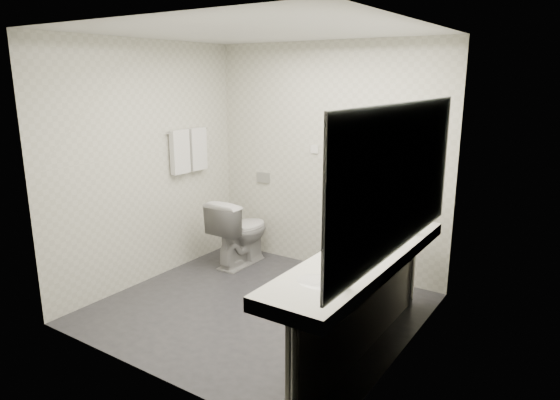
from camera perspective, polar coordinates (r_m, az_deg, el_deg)
The scene contains 31 objects.
floor at distance 4.81m, azimuth -2.54°, elevation -12.35°, with size 2.80×2.80×0.00m, color #26262B.
ceiling at distance 4.32m, azimuth -2.92°, elevation 18.86°, with size 2.80×2.80×0.00m, color silver.
wall_back at distance 5.48m, azimuth 5.39°, elevation 4.70°, with size 2.80×2.80×0.00m, color beige.
wall_front at distance 3.46m, azimuth -15.55°, elevation -1.34°, with size 2.80×2.80×0.00m, color beige.
wall_left at distance 5.33m, azimuth -14.96°, elevation 4.02°, with size 2.60×2.60×0.00m, color beige.
wall_right at distance 3.76m, azimuth 14.76°, elevation -0.09°, with size 2.60×2.60×0.00m, color beige.
vanity_counter at distance 3.81m, azimuth 9.40°, elevation -6.73°, with size 0.55×2.20×0.10m, color silver.
vanity_panel at distance 3.97m, azimuth 9.48°, elevation -12.54°, with size 0.03×2.15×0.75m, color gray.
vanity_post_near at distance 3.16m, azimuth 1.67°, elevation -19.96°, with size 0.06×0.06×0.75m, color silver.
vanity_post_far at distance 4.85m, azimuth 14.95°, elevation -7.74°, with size 0.06×0.06×0.75m, color silver.
mirror at distance 3.53m, azimuth 13.66°, elevation 2.42°, with size 0.02×2.20×1.05m, color #B2BCC6.
basin_near at distance 3.25m, azimuth 4.60°, elevation -9.63°, with size 0.40×0.31×0.05m, color silver.
basin_far at distance 4.37m, azimuth 12.97°, elevation -3.67°, with size 0.40×0.31×0.05m, color silver.
faucet_near at distance 3.14m, azimuth 7.78°, elevation -8.87°, with size 0.04×0.04×0.15m, color silver.
faucet_far at distance 4.28m, azimuth 15.47°, elevation -2.93°, with size 0.04×0.04×0.15m, color silver.
soap_bottle_a at distance 3.80m, azimuth 11.19°, elevation -5.28°, with size 0.04×0.04×0.10m, color white.
soap_bottle_b at distance 3.92m, azimuth 11.96°, elevation -4.69°, with size 0.08×0.08×0.10m, color white.
glass_left at distance 3.93m, azimuth 11.82°, elevation -4.57°, with size 0.06×0.06×0.10m, color silver.
glass_right at distance 3.95m, azimuth 12.97°, elevation -4.43°, with size 0.06×0.06×0.12m, color silver.
toilet at distance 5.75m, azimuth -4.59°, elevation -3.61°, with size 0.44×0.78×0.79m, color silver.
flush_plate at distance 5.96m, azimuth -1.95°, elevation 2.59°, with size 0.18×0.02×0.12m, color #B2B5BA.
pedal_bin at distance 5.46m, azimuth 5.80°, elevation -7.30°, with size 0.22×0.22×0.31m, color #B2B5BA.
bin_lid at distance 5.40m, azimuth 5.84°, elevation -5.69°, with size 0.22×0.22×0.01m, color #B2B5BA.
towel_rail at distance 5.63m, azimuth -10.61°, elevation 7.86°, with size 0.02×0.02×0.62m, color silver.
towel_near at distance 5.55m, azimuth -11.44°, elevation 5.44°, with size 0.07×0.24×0.48m, color silver.
towel_far at distance 5.75m, azimuth -9.46°, elevation 5.82°, with size 0.07×0.24×0.48m, color silver.
dryer_cradle at distance 5.30m, azimuth 7.69°, elevation 7.05°, with size 0.10×0.04×0.14m, color gray.
dryer_barrel at distance 5.24m, azimuth 7.36°, elevation 7.30°, with size 0.08×0.08×0.14m, color gray.
dryer_cord at distance 5.33m, azimuth 7.53°, elevation 4.37°, with size 0.02×0.02×0.35m, color black.
switch_plate_a at distance 5.52m, azimuth 3.98°, elevation 5.85°, with size 0.09×0.02×0.09m, color silver.
switch_plate_b at distance 5.22m, azimuth 10.69°, elevation 5.15°, with size 0.09×0.02×0.09m, color silver.
Camera 1 is at (2.56, -3.46, 2.15)m, focal length 31.79 mm.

